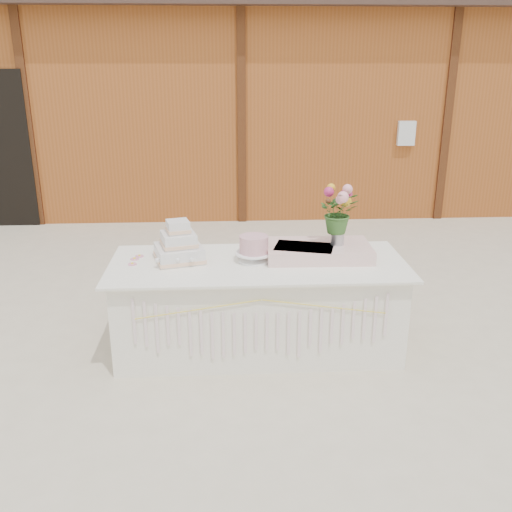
# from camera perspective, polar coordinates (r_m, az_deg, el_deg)

# --- Properties ---
(ground) EXTENTS (80.00, 80.00, 0.00)m
(ground) POSITION_cam_1_polar(r_m,az_deg,el_deg) (4.93, 0.20, -9.09)
(ground) COLOR beige
(ground) RESTS_ON ground
(barn) EXTENTS (12.60, 4.60, 3.30)m
(barn) POSITION_cam_1_polar(r_m,az_deg,el_deg) (10.35, -1.88, 15.51)
(barn) COLOR #934C1E
(barn) RESTS_ON ground
(cake_table) EXTENTS (2.40, 1.00, 0.77)m
(cake_table) POSITION_cam_1_polar(r_m,az_deg,el_deg) (4.75, 0.21, -5.00)
(cake_table) COLOR white
(cake_table) RESTS_ON ground
(wedding_cake) EXTENTS (0.45, 0.45, 0.34)m
(wedding_cake) POSITION_cam_1_polar(r_m,az_deg,el_deg) (4.66, -7.71, 0.89)
(wedding_cake) COLOR white
(wedding_cake) RESTS_ON cake_table
(pink_cake_stand) EXTENTS (0.30, 0.30, 0.21)m
(pink_cake_stand) POSITION_cam_1_polar(r_m,az_deg,el_deg) (4.60, -0.21, 0.88)
(pink_cake_stand) COLOR white
(pink_cake_stand) RESTS_ON cake_table
(satin_runner) EXTENTS (0.87, 0.51, 0.11)m
(satin_runner) POSITION_cam_1_polar(r_m,az_deg,el_deg) (4.75, 6.25, 0.52)
(satin_runner) COLOR #FCCECA
(satin_runner) RESTS_ON cake_table
(flower_vase) EXTENTS (0.11, 0.11, 0.15)m
(flower_vase) POSITION_cam_1_polar(r_m,az_deg,el_deg) (4.73, 8.16, 2.02)
(flower_vase) COLOR #B0B0B5
(flower_vase) RESTS_ON satin_runner
(bouquet) EXTENTS (0.33, 0.29, 0.35)m
(bouquet) POSITION_cam_1_polar(r_m,az_deg,el_deg) (4.67, 8.31, 4.95)
(bouquet) COLOR #335F26
(bouquet) RESTS_ON flower_vase
(loose_flowers) EXTENTS (0.18, 0.35, 0.02)m
(loose_flowers) POSITION_cam_1_polar(r_m,az_deg,el_deg) (4.78, -12.50, -0.28)
(loose_flowers) COLOR pink
(loose_flowers) RESTS_ON cake_table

